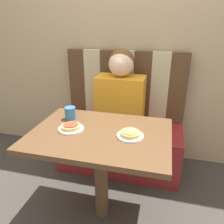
{
  "coord_description": "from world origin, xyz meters",
  "views": [
    {
      "loc": [
        0.39,
        -1.23,
        1.41
      ],
      "look_at": [
        0.0,
        0.32,
        0.74
      ],
      "focal_mm": 35.0,
      "sensor_mm": 36.0,
      "label": 1
    }
  ],
  "objects": [
    {
      "name": "plate_left",
      "position": [
        -0.2,
        -0.01,
        0.73
      ],
      "size": [
        0.17,
        0.17,
        0.01
      ],
      "color": "white",
      "rests_on": "dining_table"
    },
    {
      "name": "ground_plane",
      "position": [
        0.0,
        0.0,
        0.0
      ],
      "size": [
        12.0,
        12.0,
        0.0
      ],
      "primitive_type": "plane",
      "color": "#38332D"
    },
    {
      "name": "drinking_cup",
      "position": [
        -0.28,
        0.15,
        0.77
      ],
      "size": [
        0.08,
        0.08,
        0.09
      ],
      "color": "#2D669E",
      "rests_on": "dining_table"
    },
    {
      "name": "booth_seat",
      "position": [
        0.0,
        0.65,
        0.23
      ],
      "size": [
        1.19,
        0.53,
        0.46
      ],
      "color": "maroon",
      "rests_on": "ground_plane"
    },
    {
      "name": "person",
      "position": [
        0.0,
        0.65,
        0.81
      ],
      "size": [
        0.44,
        0.26,
        0.74
      ],
      "color": "orange",
      "rests_on": "booth_seat"
    },
    {
      "name": "dining_table",
      "position": [
        0.0,
        0.0,
        0.62
      ],
      "size": [
        0.93,
        0.67,
        0.72
      ],
      "color": "brown",
      "rests_on": "ground_plane"
    },
    {
      "name": "plate_right",
      "position": [
        0.2,
        -0.01,
        0.73
      ],
      "size": [
        0.17,
        0.17,
        0.01
      ],
      "color": "white",
      "rests_on": "dining_table"
    },
    {
      "name": "wall_back",
      "position": [
        0.0,
        0.97,
        1.3
      ],
      "size": [
        7.0,
        0.05,
        2.6
      ],
      "color": "tan",
      "rests_on": "ground_plane"
    },
    {
      "name": "pizza_left",
      "position": [
        -0.2,
        -0.01,
        0.75
      ],
      "size": [
        0.13,
        0.13,
        0.03
      ],
      "color": "tan",
      "rests_on": "plate_left"
    },
    {
      "name": "pizza_right",
      "position": [
        0.2,
        -0.01,
        0.75
      ],
      "size": [
        0.13,
        0.13,
        0.03
      ],
      "color": "tan",
      "rests_on": "plate_right"
    },
    {
      "name": "booth_backrest",
      "position": [
        -0.0,
        0.88,
        0.8
      ],
      "size": [
        1.19,
        0.07,
        0.69
      ],
      "color": "#4C331E",
      "rests_on": "booth_seat"
    }
  ]
}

